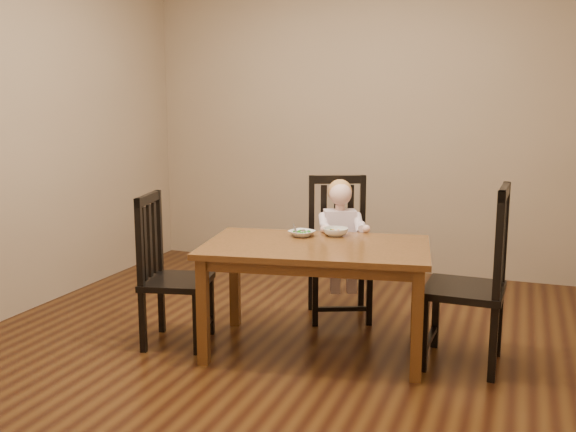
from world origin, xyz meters
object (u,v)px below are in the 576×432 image
(bowl_peas, at_px, (302,233))
(bowl_veg, at_px, (336,232))
(chair_left, at_px, (169,273))
(dining_table, at_px, (316,257))
(toddler, at_px, (340,234))
(chair_child, at_px, (339,250))
(chair_right, at_px, (475,281))

(bowl_peas, bearing_deg, bowl_veg, 25.54)
(chair_left, relative_size, bowl_veg, 5.95)
(bowl_peas, xyz_separation_m, bowl_veg, (0.20, 0.09, 0.01))
(chair_left, bearing_deg, dining_table, 89.47)
(toddler, bearing_deg, dining_table, 69.97)
(chair_child, distance_m, bowl_veg, 0.48)
(chair_left, xyz_separation_m, chair_right, (1.82, 0.29, 0.05))
(dining_table, xyz_separation_m, chair_right, (0.92, 0.10, -0.08))
(dining_table, relative_size, chair_left, 1.52)
(chair_child, relative_size, chair_left, 1.04)
(dining_table, xyz_separation_m, bowl_peas, (-0.15, 0.18, 0.10))
(chair_right, distance_m, bowl_peas, 1.09)
(chair_child, bearing_deg, chair_left, 23.41)
(dining_table, relative_size, chair_child, 1.46)
(chair_left, height_order, chair_right, chair_right)
(chair_left, distance_m, toddler, 1.22)
(bowl_peas, bearing_deg, toddler, 75.18)
(chair_child, bearing_deg, bowl_peas, 55.72)
(chair_left, height_order, toddler, chair_left)
(chair_right, bearing_deg, chair_child, 60.44)
(chair_left, relative_size, bowl_peas, 6.11)
(chair_right, xyz_separation_m, bowl_peas, (-1.08, 0.09, 0.18))
(chair_left, bearing_deg, toddler, 121.21)
(chair_left, distance_m, chair_right, 1.85)
(toddler, distance_m, bowl_veg, 0.39)
(chair_left, bearing_deg, chair_right, 86.30)
(chair_left, bearing_deg, bowl_veg, 103.78)
(toddler, distance_m, bowl_peas, 0.49)
(chair_right, bearing_deg, dining_table, 97.90)
(chair_right, height_order, toddler, chair_right)
(chair_right, distance_m, bowl_veg, 0.92)
(chair_child, height_order, chair_left, chair_child)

